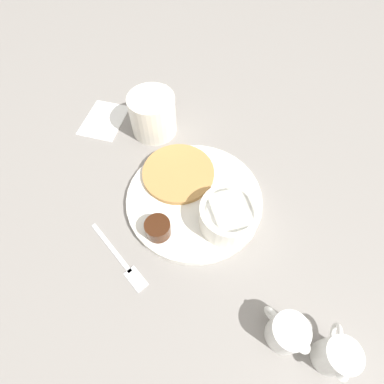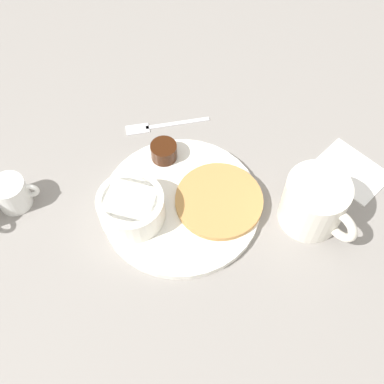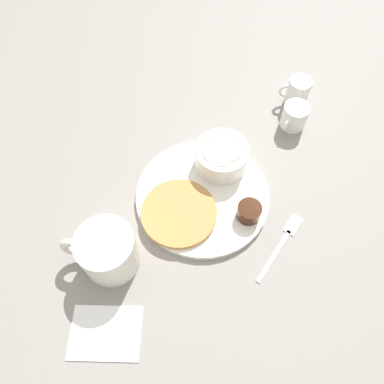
{
  "view_description": "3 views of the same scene",
  "coord_description": "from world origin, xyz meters",
  "views": [
    {
      "loc": [
        -0.27,
        -0.03,
        0.46
      ],
      "look_at": [
        -0.01,
        0.0,
        0.05
      ],
      "focal_mm": 28.0,
      "sensor_mm": 36.0,
      "label": 1
    },
    {
      "loc": [
        0.24,
        -0.28,
        0.63
      ],
      "look_at": [
        0.01,
        0.01,
        0.04
      ],
      "focal_mm": 45.0,
      "sensor_mm": 36.0,
      "label": 2
    },
    {
      "loc": [
        0.06,
        0.32,
        0.6
      ],
      "look_at": [
        0.02,
        0.01,
        0.03
      ],
      "focal_mm": 35.0,
      "sensor_mm": 36.0,
      "label": 3
    }
  ],
  "objects": [
    {
      "name": "butter_ramekin",
      "position": [
        -0.06,
        -0.06,
        0.03
      ],
      "size": [
        0.04,
        0.04,
        0.04
      ],
      "color": "white",
      "rests_on": "plate"
    },
    {
      "name": "napkin",
      "position": [
        0.17,
        0.22,
        0.0
      ],
      "size": [
        0.12,
        0.09,
        0.0
      ],
      "color": "white",
      "rests_on": "ground_plane"
    },
    {
      "name": "bowl",
      "position": [
        -0.04,
        -0.06,
        0.04
      ],
      "size": [
        0.1,
        0.1,
        0.05
      ],
      "color": "white",
      "rests_on": "plate"
    },
    {
      "name": "plate",
      "position": [
        0.0,
        0.0,
        0.01
      ],
      "size": [
        0.24,
        0.24,
        0.01
      ],
      "color": "white",
      "rests_on": "ground_plane"
    },
    {
      "name": "fork",
      "position": [
        -0.13,
        0.1,
        0.0
      ],
      "size": [
        0.1,
        0.12,
        0.0
      ],
      "color": "silver",
      "rests_on": "ground_plane"
    },
    {
      "name": "ground_plane",
      "position": [
        0.0,
        0.0,
        0.0
      ],
      "size": [
        4.0,
        4.0,
        0.0
      ],
      "primitive_type": "plane",
      "color": "gray"
    },
    {
      "name": "syrup_cup",
      "position": [
        -0.07,
        0.05,
        0.03
      ],
      "size": [
        0.04,
        0.04,
        0.03
      ],
      "color": "#38190A",
      "rests_on": "plate"
    },
    {
      "name": "coffee_mug",
      "position": [
        0.17,
        0.1,
        0.04
      ],
      "size": [
        0.12,
        0.09,
        0.08
      ],
      "color": "silver",
      "rests_on": "ground_plane"
    },
    {
      "name": "pancake_stack",
      "position": [
        0.05,
        0.04,
        0.02
      ],
      "size": [
        0.13,
        0.13,
        0.01
      ],
      "color": "#B78447",
      "rests_on": "plate"
    },
    {
      "name": "creamer_pitcher_near",
      "position": [
        -0.2,
        -0.15,
        0.03
      ],
      "size": [
        0.06,
        0.06,
        0.05
      ],
      "color": "white",
      "rests_on": "ground_plane"
    }
  ]
}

